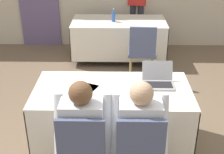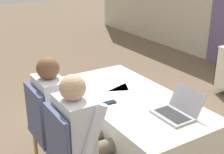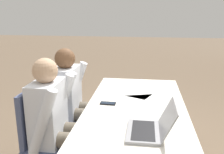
{
  "view_description": "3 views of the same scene",
  "coord_description": "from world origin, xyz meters",
  "views": [
    {
      "loc": [
        0.05,
        -2.9,
        2.33
      ],
      "look_at": [
        0.0,
        -0.21,
        0.98
      ],
      "focal_mm": 50.0,
      "sensor_mm": 36.0,
      "label": 1
    },
    {
      "loc": [
        2.18,
        -1.58,
        1.99
      ],
      "look_at": [
        0.0,
        -0.21,
        0.98
      ],
      "focal_mm": 50.0,
      "sensor_mm": 36.0,
      "label": 2
    },
    {
      "loc": [
        2.05,
        0.07,
        1.56
      ],
      "look_at": [
        0.0,
        -0.21,
        0.98
      ],
      "focal_mm": 40.0,
      "sensor_mm": 36.0,
      "label": 3
    }
  ],
  "objects": [
    {
      "name": "laptop",
      "position": [
        0.5,
        0.12,
        0.78
      ],
      "size": [
        0.34,
        0.32,
        0.22
      ],
      "rotation": [
        0.0,
        0.0,
        0.0
      ],
      "color": "#99999E",
      "rests_on": "conference_table_near"
    },
    {
      "name": "ground_plane",
      "position": [
        0.0,
        0.0,
        0.0
      ],
      "size": [
        24.0,
        24.0,
        0.0
      ],
      "primitive_type": "plane",
      "color": "brown"
    },
    {
      "name": "person_checkered_shirt",
      "position": [
        -0.25,
        -0.63,
        0.68
      ],
      "size": [
        0.5,
        0.52,
        1.18
      ],
      "rotation": [
        0.0,
        0.0,
        3.14
      ],
      "color": "#665B4C",
      "rests_on": "ground_plane"
    },
    {
      "name": "chair_near_left",
      "position": [
        -0.25,
        -0.73,
        0.52
      ],
      "size": [
        0.44,
        0.44,
        0.92
      ],
      "rotation": [
        0.0,
        0.0,
        3.14
      ],
      "color": "tan",
      "rests_on": "ground_plane"
    },
    {
      "name": "chair_near_right",
      "position": [
        0.25,
        -0.73,
        0.52
      ],
      "size": [
        0.44,
        0.44,
        0.92
      ],
      "rotation": [
        0.0,
        0.0,
        3.14
      ],
      "color": "tan",
      "rests_on": "ground_plane"
    },
    {
      "name": "water_bottle",
      "position": [
        -0.02,
        2.5,
        0.84
      ],
      "size": [
        0.06,
        0.06,
        0.23
      ],
      "color": "#2D5BB7",
      "rests_on": "conference_table_far"
    },
    {
      "name": "cell_phone",
      "position": [
        -0.0,
        -0.25,
        0.74
      ],
      "size": [
        0.07,
        0.14,
        0.01
      ],
      "rotation": [
        0.0,
        0.0,
        -0.05
      ],
      "color": "black",
      "rests_on": "conference_table_near"
    },
    {
      "name": "conference_table_near",
      "position": [
        0.0,
        0.0,
        0.56
      ],
      "size": [
        1.68,
        0.86,
        0.73
      ],
      "color": "white",
      "rests_on": "ground_plane"
    },
    {
      "name": "paper_beside_laptop",
      "position": [
        -0.17,
        0.04,
        0.73
      ],
      "size": [
        0.29,
        0.34,
        0.0
      ],
      "rotation": [
        0.0,
        0.0,
        0.29
      ],
      "color": "white",
      "rests_on": "conference_table_near"
    },
    {
      "name": "paper_centre_table",
      "position": [
        -0.3,
        -0.02,
        0.73
      ],
      "size": [
        0.31,
        0.36,
        0.0
      ],
      "rotation": [
        0.0,
        0.0,
        -0.43
      ],
      "color": "white",
      "rests_on": "conference_table_near"
    },
    {
      "name": "person_red_shirt",
      "position": [
        0.44,
        3.27,
        0.91
      ],
      "size": [
        0.37,
        0.27,
        1.59
      ],
      "rotation": [
        0.0,
        0.0,
        -0.21
      ],
      "color": "#33333D",
      "rests_on": "ground_plane"
    },
    {
      "name": "conference_table_far",
      "position": [
        0.08,
        2.54,
        0.56
      ],
      "size": [
        1.68,
        0.86,
        0.73
      ],
      "color": "white",
      "rests_on": "ground_plane"
    },
    {
      "name": "chair_far_spare",
      "position": [
        0.44,
        1.69,
        0.52
      ],
      "size": [
        0.46,
        0.46,
        0.92
      ],
      "rotation": [
        0.0,
        0.0,
        3.09
      ],
      "color": "tan",
      "rests_on": "ground_plane"
    },
    {
      "name": "person_white_shirt",
      "position": [
        0.25,
        -0.63,
        0.68
      ],
      "size": [
        0.5,
        0.52,
        1.18
      ],
      "rotation": [
        0.0,
        0.0,
        3.14
      ],
      "color": "#665B4C",
      "rests_on": "ground_plane"
    }
  ]
}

